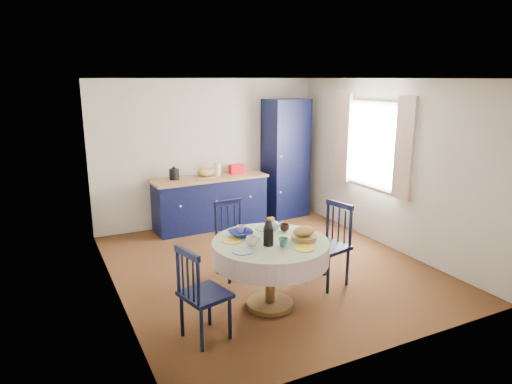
% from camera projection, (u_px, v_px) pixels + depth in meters
% --- Properties ---
extents(floor, '(4.50, 4.50, 0.00)m').
position_uv_depth(floor, '(268.00, 266.00, 6.25)').
color(floor, black).
rests_on(floor, ground).
extents(ceiling, '(4.50, 4.50, 0.00)m').
position_uv_depth(ceiling, '(270.00, 78.00, 5.64)').
color(ceiling, white).
rests_on(ceiling, wall_back).
extents(wall_back, '(4.00, 0.02, 2.50)m').
position_uv_depth(wall_back, '(209.00, 152.00, 7.91)').
color(wall_back, beige).
rests_on(wall_back, floor).
extents(wall_left, '(0.02, 4.50, 2.50)m').
position_uv_depth(wall_left, '(111.00, 194.00, 5.09)').
color(wall_left, beige).
rests_on(wall_left, floor).
extents(wall_right, '(0.02, 4.50, 2.50)m').
position_uv_depth(wall_right, '(387.00, 164.00, 6.81)').
color(wall_right, beige).
rests_on(wall_right, floor).
extents(window, '(0.10, 1.74, 1.45)m').
position_uv_depth(window, '(373.00, 144.00, 6.98)').
color(window, white).
rests_on(window, wall_right).
extents(kitchen_counter, '(1.99, 0.69, 1.12)m').
position_uv_depth(kitchen_counter, '(210.00, 201.00, 7.81)').
color(kitchen_counter, black).
rests_on(kitchen_counter, floor).
extents(pantry_cabinet, '(0.80, 0.61, 2.14)m').
position_uv_depth(pantry_cabinet, '(286.00, 159.00, 8.33)').
color(pantry_cabinet, black).
rests_on(pantry_cabinet, floor).
extents(dining_table, '(1.28, 1.28, 1.06)m').
position_uv_depth(dining_table, '(271.00, 251.00, 5.01)').
color(dining_table, '#543D18').
rests_on(dining_table, floor).
extents(chair_left, '(0.51, 0.52, 0.97)m').
position_uv_depth(chair_left, '(201.00, 293.00, 4.39)').
color(chair_left, black).
rests_on(chair_left, floor).
extents(chair_far, '(0.47, 0.45, 0.98)m').
position_uv_depth(chair_far, '(234.00, 239.00, 5.87)').
color(chair_far, black).
rests_on(chair_far, floor).
extents(chair_right, '(0.53, 0.54, 1.03)m').
position_uv_depth(chair_right, '(330.00, 244.00, 5.62)').
color(chair_right, black).
rests_on(chair_right, floor).
extents(mug_a, '(0.12, 0.12, 0.10)m').
position_uv_depth(mug_a, '(252.00, 241.00, 4.84)').
color(mug_a, silver).
rests_on(mug_a, dining_table).
extents(mug_b, '(0.10, 0.10, 0.09)m').
position_uv_depth(mug_b, '(283.00, 242.00, 4.80)').
color(mug_b, '#2E7267').
rests_on(mug_b, dining_table).
extents(mug_c, '(0.11, 0.11, 0.09)m').
position_uv_depth(mug_c, '(285.00, 228.00, 5.29)').
color(mug_c, black).
rests_on(mug_c, dining_table).
extents(mug_d, '(0.10, 0.10, 0.09)m').
position_uv_depth(mug_d, '(241.00, 229.00, 5.22)').
color(mug_d, silver).
rests_on(mug_d, dining_table).
extents(cobalt_bowl, '(0.27, 0.27, 0.07)m').
position_uv_depth(cobalt_bowl, '(241.00, 234.00, 5.12)').
color(cobalt_bowl, navy).
rests_on(cobalt_bowl, dining_table).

